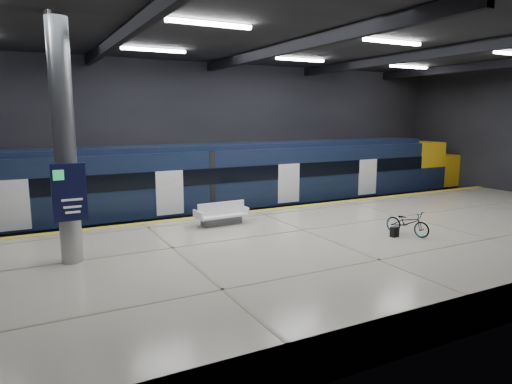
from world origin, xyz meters
TOP-DOWN VIEW (x-y plane):
  - ground at (0.00, 0.00)m, footprint 30.00×30.00m
  - room_shell at (-0.00, 0.00)m, footprint 30.10×16.10m
  - platform at (0.00, -2.50)m, footprint 30.00×11.00m
  - safety_strip at (0.00, 2.75)m, footprint 30.00×0.40m
  - rails at (0.00, 5.50)m, footprint 30.00×1.52m
  - train at (1.29, 5.50)m, footprint 29.40×2.84m
  - bench at (-2.37, 1.15)m, footprint 2.06×0.94m
  - bicycle at (2.88, -3.30)m, footprint 0.98×1.75m
  - pannier_bag at (2.28, -3.30)m, footprint 0.32×0.22m
  - info_column at (-8.00, -1.03)m, footprint 0.90×0.78m

SIDE VIEW (x-z plane):
  - ground at x=0.00m, z-range 0.00..0.00m
  - rails at x=0.00m, z-range 0.00..0.16m
  - platform at x=0.00m, z-range 0.00..1.10m
  - safety_strip at x=0.00m, z-range 1.10..1.11m
  - pannier_bag at x=2.28m, z-range 1.10..1.45m
  - bench at x=-2.37m, z-range 0.97..1.86m
  - bicycle at x=2.88m, z-range 1.10..1.97m
  - train at x=1.29m, z-range 0.16..3.95m
  - info_column at x=-8.00m, z-range 1.01..7.91m
  - room_shell at x=0.00m, z-range 1.69..9.74m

